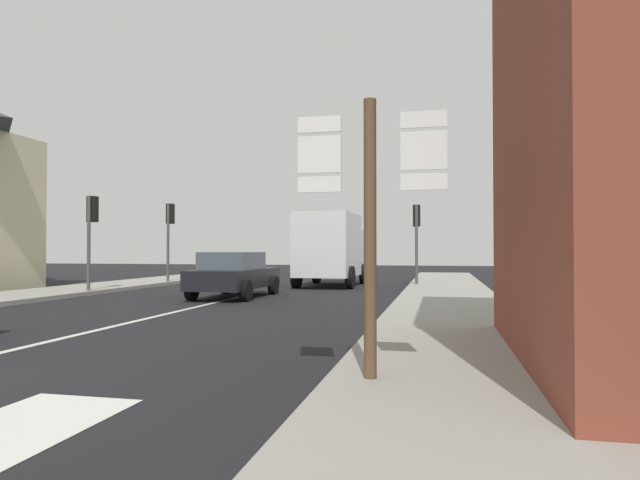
% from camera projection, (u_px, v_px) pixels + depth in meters
% --- Properties ---
extents(ground_plane, '(80.00, 80.00, 0.00)m').
position_uv_depth(ground_plane, '(215.00, 303.00, 16.01)').
color(ground_plane, black).
extents(sidewalk_right, '(2.99, 44.00, 0.14)m').
position_uv_depth(sidewalk_right, '(451.00, 314.00, 12.64)').
color(sidewalk_right, gray).
rests_on(sidewalk_right, ground).
extents(lane_centre_stripe, '(0.16, 12.00, 0.01)m').
position_uv_depth(lane_centre_stripe, '(142.00, 320.00, 12.11)').
color(lane_centre_stripe, silver).
rests_on(lane_centre_stripe, ground).
extents(lane_turn_arrow, '(1.20, 2.20, 0.01)m').
position_uv_depth(lane_turn_arrow, '(10.00, 431.00, 4.66)').
color(lane_turn_arrow, silver).
rests_on(lane_turn_arrow, ground).
extents(sedan_far, '(2.00, 4.21, 1.47)m').
position_uv_depth(sedan_far, '(234.00, 274.00, 17.87)').
color(sedan_far, black).
rests_on(sedan_far, ground).
extents(delivery_truck, '(2.57, 5.04, 3.05)m').
position_uv_depth(delivery_truck, '(331.00, 247.00, 23.47)').
color(delivery_truck, silver).
rests_on(delivery_truck, ground).
extents(route_sign_post, '(1.66, 0.14, 3.20)m').
position_uv_depth(route_sign_post, '(370.00, 216.00, 6.06)').
color(route_sign_post, brown).
rests_on(route_sign_post, ground).
extents(traffic_light_far_left, '(0.30, 0.49, 3.62)m').
position_uv_depth(traffic_light_far_left, '(170.00, 225.00, 24.72)').
color(traffic_light_far_left, '#47474C').
rests_on(traffic_light_far_left, ground).
extents(traffic_light_far_right, '(0.30, 0.49, 3.41)m').
position_uv_depth(traffic_light_far_right, '(417.00, 226.00, 22.83)').
color(traffic_light_far_right, '#47474C').
rests_on(traffic_light_far_right, ground).
extents(traffic_light_near_left, '(0.30, 0.49, 3.41)m').
position_uv_depth(traffic_light_near_left, '(92.00, 222.00, 19.18)').
color(traffic_light_near_left, '#47474C').
rests_on(traffic_light_near_left, ground).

